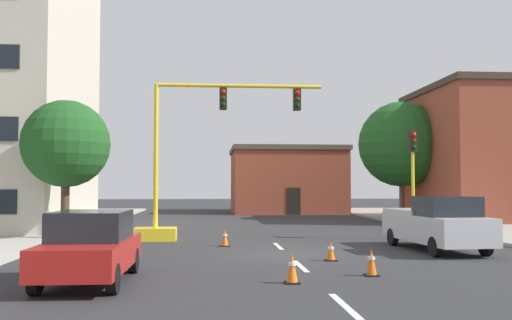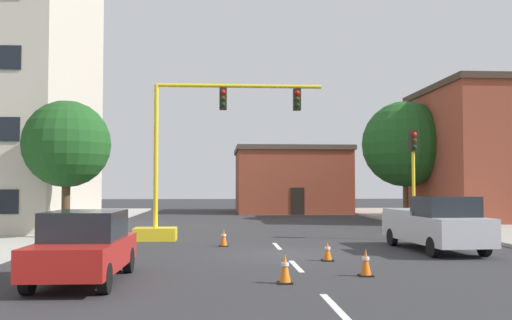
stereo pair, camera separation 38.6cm
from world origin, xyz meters
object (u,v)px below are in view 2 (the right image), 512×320
object	(u,v)px
traffic_signal_gantry	(179,190)
traffic_light_pole_right	(413,159)
traffic_cone_roadside_b	(327,251)
traffic_cone_roadside_a	(285,269)
tree_right_far	(405,144)
sedan_red_near_left	(84,246)
tree_left_near	(67,144)
pickup_truck_silver	(435,224)
traffic_cone_roadside_c	(224,238)
traffic_cone_roadside_d	(366,263)

from	to	relation	value
traffic_signal_gantry	traffic_light_pole_right	bearing A→B (deg)	-2.62
traffic_cone_roadside_b	traffic_cone_roadside_a	bearing A→B (deg)	-114.34
tree_right_far	traffic_cone_roadside_a	size ratio (longest dim) A/B	11.26
traffic_light_pole_right	sedan_red_near_left	distance (m)	15.74
sedan_red_near_left	traffic_light_pole_right	bearing A→B (deg)	40.48
tree_left_near	pickup_truck_silver	bearing A→B (deg)	-17.94
traffic_light_pole_right	traffic_cone_roadside_a	bearing A→B (deg)	-123.15
tree_right_far	traffic_light_pole_right	bearing A→B (deg)	-107.13
traffic_signal_gantry	traffic_cone_roadside_b	distance (m)	8.93
pickup_truck_silver	traffic_cone_roadside_a	size ratio (longest dim) A/B	7.61
sedan_red_near_left	traffic_cone_roadside_a	distance (m)	4.95
tree_left_near	sedan_red_near_left	xyz separation A→B (m)	(3.27, -10.62, -3.26)
traffic_signal_gantry	traffic_cone_roadside_c	xyz separation A→B (m)	(1.93, -2.55, -1.86)
traffic_light_pole_right	pickup_truck_silver	bearing A→B (deg)	-99.21
traffic_cone_roadside_b	traffic_cone_roadside_d	world-z (taller)	traffic_cone_roadside_d
traffic_cone_roadside_c	traffic_cone_roadside_b	bearing A→B (deg)	-54.40
pickup_truck_silver	traffic_light_pole_right	bearing A→B (deg)	80.79
pickup_truck_silver	traffic_cone_roadside_a	world-z (taller)	pickup_truck_silver
tree_right_far	sedan_red_near_left	distance (m)	29.13
tree_right_far	traffic_cone_roadside_a	bearing A→B (deg)	-114.59
pickup_truck_silver	traffic_cone_roadside_b	xyz separation A→B (m)	(-4.43, -2.46, -0.67)
pickup_truck_silver	traffic_cone_roadside_c	world-z (taller)	pickup_truck_silver
tree_right_far	traffic_cone_roadside_c	distance (m)	20.87
pickup_truck_silver	traffic_cone_roadside_b	size ratio (longest dim) A/B	8.88
pickup_truck_silver	traffic_cone_roadside_b	world-z (taller)	pickup_truck_silver
traffic_signal_gantry	sedan_red_near_left	distance (m)	10.74
traffic_cone_roadside_d	traffic_signal_gantry	bearing A→B (deg)	118.95
tree_left_near	traffic_cone_roadside_b	bearing A→B (deg)	-35.53
tree_left_near	traffic_cone_roadside_d	distance (m)	15.03
sedan_red_near_left	traffic_cone_roadside_b	distance (m)	7.58
pickup_truck_silver	sedan_red_near_left	size ratio (longest dim) A/B	1.22
traffic_cone_roadside_c	traffic_cone_roadside_d	size ratio (longest dim) A/B	0.94
traffic_light_pole_right	traffic_cone_roadside_d	distance (m)	11.15
traffic_light_pole_right	tree_right_far	bearing A→B (deg)	72.87
traffic_cone_roadside_d	pickup_truck_silver	bearing A→B (deg)	53.93
tree_left_near	traffic_cone_roadside_a	world-z (taller)	tree_left_near
traffic_light_pole_right	traffic_cone_roadside_d	bearing A→B (deg)	-115.91
sedan_red_near_left	traffic_cone_roadside_a	bearing A→B (deg)	-5.84
tree_left_near	sedan_red_near_left	world-z (taller)	tree_left_near
traffic_light_pole_right	traffic_cone_roadside_a	size ratio (longest dim) A/B	6.62
pickup_truck_silver	traffic_cone_roadside_a	bearing A→B (deg)	-134.02
sedan_red_near_left	traffic_cone_roadside_d	xyz separation A→B (m)	(7.13, 0.46, -0.53)
traffic_cone_roadside_b	tree_right_far	bearing A→B (deg)	65.36
tree_left_near	traffic_cone_roadside_b	distance (m)	12.85
pickup_truck_silver	sedan_red_near_left	world-z (taller)	pickup_truck_silver
traffic_signal_gantry	traffic_cone_roadside_a	distance (m)	11.68
traffic_light_pole_right	sedan_red_near_left	size ratio (longest dim) A/B	1.06
traffic_cone_roadside_c	traffic_cone_roadside_d	world-z (taller)	traffic_cone_roadside_d
tree_left_near	sedan_red_near_left	bearing A→B (deg)	-72.88
tree_right_far	traffic_cone_roadside_d	size ratio (longest dim) A/B	11.33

